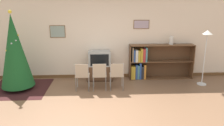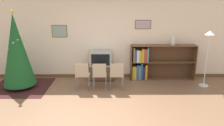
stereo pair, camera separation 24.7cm
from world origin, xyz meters
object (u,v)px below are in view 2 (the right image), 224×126
christmas_tree (17,50)px  folding_chair_center (100,75)px  television (101,58)px  standing_lamp (209,44)px  folding_chair_left (82,75)px  folding_chair_right (117,74)px  bookshelf (150,63)px  vase (173,41)px  tv_console (101,72)px

christmas_tree → folding_chair_center: size_ratio=2.77×
television → standing_lamp: bearing=-10.5°
standing_lamp → folding_chair_left: bearing=-175.3°
christmas_tree → folding_chair_center: (2.39, -0.21, -0.67)m
folding_chair_center → folding_chair_right: bearing=0.0°
folding_chair_center → bookshelf: 1.90m
vase → folding_chair_left: bearing=-160.7°
folding_chair_center → vase: 2.67m
folding_chair_left → folding_chair_center: same height
tv_console → standing_lamp: bearing=-10.6°
bookshelf → folding_chair_left: bearing=-155.7°
folding_chair_left → folding_chair_right: (0.99, 0.00, 0.00)m
folding_chair_left → standing_lamp: size_ratio=0.49×
christmas_tree → tv_console: bearing=15.9°
television → folding_chair_right: television is taller
folding_chair_left → vase: (2.84, 0.99, 0.81)m
tv_console → folding_chair_center: (-0.00, -0.89, 0.22)m
television → vase: vase is taller
television → folding_chair_left: 1.05m
television → standing_lamp: (3.18, -0.59, 0.57)m
television → folding_chair_left: size_ratio=0.86×
christmas_tree → vase: (4.73, 0.78, 0.14)m
folding_chair_center → bookshelf: (1.63, 0.96, 0.08)m
tv_console → vase: (2.34, 0.10, 1.03)m
standing_lamp → christmas_tree: bearing=-179.1°
folding_chair_left → vase: bearing=19.3°
folding_chair_left → vase: size_ratio=3.07×
folding_chair_right → standing_lamp: size_ratio=0.49×
folding_chair_right → standing_lamp: (2.68, 0.30, 0.82)m
folding_chair_right → television: bearing=119.1°
standing_lamp → folding_chair_center: bearing=-174.6°
bookshelf → standing_lamp: size_ratio=1.25×
vase → tv_console: bearing=-177.6°
standing_lamp → tv_console: bearing=169.4°
christmas_tree → tv_console: 2.64m
christmas_tree → folding_chair_left: bearing=-6.4°
bookshelf → standing_lamp: 1.84m
television → folding_chair_center: (0.00, -0.89, -0.26)m
standing_lamp → television: bearing=169.5°
folding_chair_left → folding_chair_right: size_ratio=1.00×
tv_console → television: 0.48m
christmas_tree → bookshelf: 4.13m
vase → standing_lamp: (0.84, -0.69, 0.02)m
television → folding_chair_left: bearing=-119.1°
folding_chair_left → folding_chair_center: (0.50, 0.00, 0.00)m
tv_console → folding_chair_right: (0.50, -0.89, 0.22)m
folding_chair_left → bookshelf: bookshelf is taller
television → tv_console: bearing=90.0°
christmas_tree → bookshelf: bearing=10.5°
standing_lamp → folding_chair_right: bearing=-173.6°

